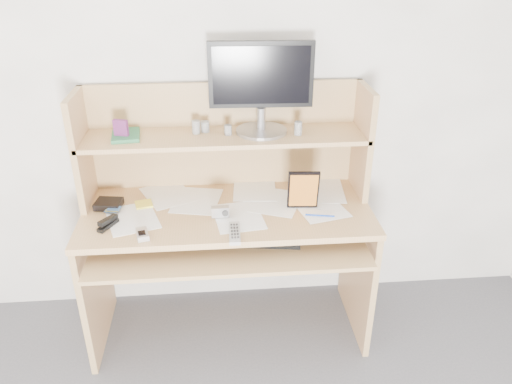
{
  "coord_description": "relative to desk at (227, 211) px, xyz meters",
  "views": [
    {
      "loc": [
        -0.04,
        -0.65,
        1.94
      ],
      "look_at": [
        0.14,
        1.43,
        0.86
      ],
      "focal_mm": 35.0,
      "sensor_mm": 36.0,
      "label": 1
    }
  ],
  "objects": [
    {
      "name": "sticky_note_pad",
      "position": [
        -0.41,
        -0.0,
        0.06
      ],
      "size": [
        0.1,
        0.1,
        0.01
      ],
      "primitive_type": "cube",
      "rotation": [
        0.0,
        0.0,
        0.25
      ],
      "color": "yellow",
      "rests_on": "desk"
    },
    {
      "name": "stapler",
      "position": [
        -0.55,
        -0.2,
        0.08
      ],
      "size": [
        0.09,
        0.12,
        0.04
      ],
      "primitive_type": "cube",
      "rotation": [
        0.0,
        0.0,
        -0.51
      ],
      "color": "black",
      "rests_on": "paper_clutter"
    },
    {
      "name": "back_wall",
      "position": [
        0.0,
        0.24,
        0.56
      ],
      "size": [
        3.6,
        0.04,
        2.5
      ],
      "primitive_type": "cube",
      "color": "white",
      "rests_on": "floor"
    },
    {
      "name": "keyboard",
      "position": [
        0.13,
        -0.21,
        -0.03
      ],
      "size": [
        0.44,
        0.21,
        0.03
      ],
      "rotation": [
        0.0,
        0.0,
        -0.15
      ],
      "color": "black",
      "rests_on": "desk"
    },
    {
      "name": "game_case",
      "position": [
        0.36,
        -0.12,
        0.17
      ],
      "size": [
        0.15,
        0.03,
        0.21
      ],
      "primitive_type": "cube",
      "rotation": [
        0.0,
        0.0,
        -0.08
      ],
      "color": "black",
      "rests_on": "paper_clutter"
    },
    {
      "name": "chip_stack_c",
      "position": [
        -0.09,
        0.11,
        0.41
      ],
      "size": [
        0.06,
        0.06,
        0.05
      ],
      "primitive_type": "cylinder",
      "rotation": [
        0.0,
        0.0,
        0.39
      ],
      "color": "black",
      "rests_on": "desk"
    },
    {
      "name": "chip_stack_a",
      "position": [
        0.02,
        0.06,
        0.41
      ],
      "size": [
        0.04,
        0.04,
        0.05
      ],
      "primitive_type": "cylinder",
      "rotation": [
        0.0,
        0.0,
        -0.2
      ],
      "color": "black",
      "rests_on": "desk"
    },
    {
      "name": "digital_camera",
      "position": [
        -0.04,
        -0.16,
        0.09
      ],
      "size": [
        0.08,
        0.04,
        0.05
      ],
      "primitive_type": "cube",
      "rotation": [
        0.0,
        0.0,
        0.04
      ],
      "color": "#A3A2A5",
      "rests_on": "paper_clutter"
    },
    {
      "name": "desk",
      "position": [
        0.0,
        0.0,
        0.0
      ],
      "size": [
        1.4,
        0.7,
        1.3
      ],
      "color": "tan",
      "rests_on": "floor"
    },
    {
      "name": "monitor",
      "position": [
        0.18,
        0.11,
        0.62
      ],
      "size": [
        0.5,
        0.25,
        0.43
      ],
      "rotation": [
        0.0,
        0.0,
        -0.03
      ],
      "color": "#9F9FA3",
      "rests_on": "desk"
    },
    {
      "name": "paper_clutter",
      "position": [
        0.0,
        -0.08,
        0.06
      ],
      "size": [
        1.32,
        0.54,
        0.01
      ],
      "primitive_type": "cube",
      "color": "white",
      "rests_on": "desk"
    },
    {
      "name": "chip_stack_d",
      "position": [
        0.35,
        0.03,
        0.42
      ],
      "size": [
        0.04,
        0.04,
        0.07
      ],
      "primitive_type": "cylinder",
      "rotation": [
        0.0,
        0.0,
        -0.16
      ],
      "color": "white",
      "rests_on": "desk"
    },
    {
      "name": "flip_phone",
      "position": [
        -0.38,
        -0.3,
        0.07
      ],
      "size": [
        0.07,
        0.1,
        0.02
      ],
      "primitive_type": "cube",
      "rotation": [
        0.0,
        0.0,
        0.25
      ],
      "color": "silver",
      "rests_on": "paper_clutter"
    },
    {
      "name": "chip_stack_b",
      "position": [
        -0.14,
        0.1,
        0.42
      ],
      "size": [
        0.04,
        0.04,
        0.06
      ],
      "primitive_type": "cylinder",
      "rotation": [
        0.0,
        0.0,
        0.05
      ],
      "color": "silver",
      "rests_on": "desk"
    },
    {
      "name": "card_box",
      "position": [
        -0.48,
        0.05,
        0.43
      ],
      "size": [
        0.07,
        0.04,
        0.09
      ],
      "primitive_type": "cube",
      "rotation": [
        0.0,
        0.0,
        -0.28
      ],
      "color": "maroon",
      "rests_on": "desk"
    },
    {
      "name": "tv_remote",
      "position": [
        0.02,
        -0.33,
        0.07
      ],
      "size": [
        0.05,
        0.18,
        0.02
      ],
      "primitive_type": "cube",
      "rotation": [
        0.0,
        0.0,
        -0.03
      ],
      "color": "#ACABA6",
      "rests_on": "paper_clutter"
    },
    {
      "name": "wallet",
      "position": [
        -0.58,
        -0.02,
        0.08
      ],
      "size": [
        0.14,
        0.12,
        0.03
      ],
      "primitive_type": "cube",
      "rotation": [
        0.0,
        0.0,
        -0.15
      ],
      "color": "black",
      "rests_on": "paper_clutter"
    },
    {
      "name": "blue_pen",
      "position": [
        0.43,
        -0.2,
        0.07
      ],
      "size": [
        0.14,
        0.04,
        0.01
      ],
      "primitive_type": "cylinder",
      "rotation": [
        1.57,
        0.0,
        1.37
      ],
      "color": "#163FAA",
      "rests_on": "paper_clutter"
    },
    {
      "name": "shelf_book",
      "position": [
        -0.47,
        0.08,
        0.4
      ],
      "size": [
        0.15,
        0.19,
        0.02
      ],
      "primitive_type": "cube",
      "rotation": [
        0.0,
        0.0,
        0.11
      ],
      "color": "#2E734D",
      "rests_on": "desk"
    }
  ]
}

